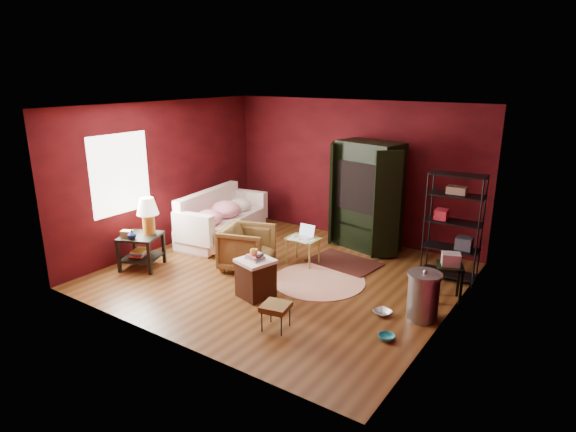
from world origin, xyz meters
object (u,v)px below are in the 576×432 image
(sofa, at_px, (220,220))
(armchair, at_px, (247,246))
(laptop_desk, at_px, (303,241))
(side_table, at_px, (144,226))
(tv_armoire, at_px, (367,194))
(hamper, at_px, (256,277))
(wire_shelving, at_px, (454,223))

(sofa, height_order, armchair, armchair)
(armchair, distance_m, laptop_desk, 1.01)
(side_table, xyz_separation_m, tv_armoire, (2.76, 3.05, 0.33))
(armchair, relative_size, hamper, 1.21)
(side_table, bearing_deg, sofa, 86.58)
(armchair, bearing_deg, sofa, 40.72)
(tv_armoire, bearing_deg, sofa, -142.30)
(armchair, distance_m, hamper, 1.13)
(hamper, distance_m, wire_shelving, 3.30)
(wire_shelving, bearing_deg, laptop_desk, -164.63)
(hamper, relative_size, wire_shelving, 0.39)
(sofa, bearing_deg, wire_shelving, -90.27)
(wire_shelving, bearing_deg, sofa, -174.61)
(hamper, bearing_deg, laptop_desk, 94.50)
(sofa, relative_size, armchair, 2.49)
(sofa, height_order, side_table, side_table)
(wire_shelving, bearing_deg, armchair, -156.41)
(armchair, xyz_separation_m, wire_shelving, (3.06, 1.53, 0.56))
(armchair, relative_size, tv_armoire, 0.40)
(hamper, distance_m, laptop_desk, 1.54)
(hamper, height_order, laptop_desk, laptop_desk)
(armchair, height_order, side_table, side_table)
(side_table, bearing_deg, tv_armoire, 47.79)
(tv_armoire, bearing_deg, armchair, -107.82)
(wire_shelving, bearing_deg, side_table, -154.70)
(sofa, distance_m, tv_armoire, 3.01)
(sofa, relative_size, wire_shelving, 1.17)
(laptop_desk, height_order, wire_shelving, wire_shelving)
(sofa, bearing_deg, hamper, -135.53)
(armchair, height_order, hamper, armchair)
(laptop_desk, bearing_deg, sofa, 176.83)
(sofa, xyz_separation_m, hamper, (2.21, -1.66, -0.09))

